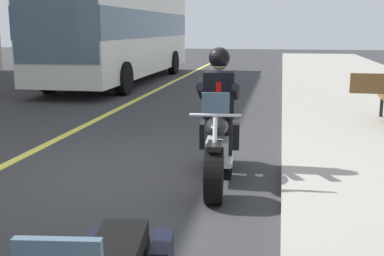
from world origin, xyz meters
name	(u,v)px	position (x,y,z in m)	size (l,w,h in m)	color
ground_plane	(135,174)	(0.00, 0.00, 0.00)	(80.00, 80.00, 0.00)	#333335
lane_center_stripe	(3,166)	(0.00, -2.00, 0.01)	(60.00, 0.16, 0.01)	#E5DB4C
motorcycle_main	(218,147)	(0.09, 1.17, 0.45)	(2.22, 0.70, 1.26)	black
rider_main	(219,101)	(-0.10, 1.15, 1.04)	(0.65, 0.58, 1.74)	black
bus_near	(122,31)	(-11.25, -3.87, 1.87)	(11.05, 2.70, 3.30)	white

